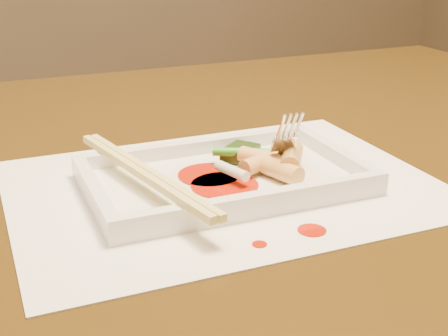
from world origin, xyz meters
name	(u,v)px	position (x,y,z in m)	size (l,w,h in m)	color
table	(165,250)	(0.00, 0.00, 0.65)	(1.40, 0.90, 0.75)	black
placemat	(224,186)	(0.04, -0.08, 0.75)	(0.40, 0.30, 0.00)	white
sauce_splatter_a	(312,230)	(0.07, -0.19, 0.75)	(0.02, 0.02, 0.00)	#B31805
sauce_splatter_b	(259,244)	(0.02, -0.20, 0.75)	(0.01, 0.01, 0.00)	#B31805
plate_base	(224,182)	(0.04, -0.08, 0.76)	(0.26, 0.16, 0.01)	white
plate_rim_far	(197,147)	(0.04, 0.00, 0.77)	(0.26, 0.01, 0.01)	white
plate_rim_near	(258,201)	(0.04, -0.15, 0.77)	(0.26, 0.01, 0.01)	white
plate_rim_left	(94,191)	(-0.09, -0.08, 0.77)	(0.01, 0.14, 0.01)	white
plate_rim_right	(336,154)	(0.16, -0.08, 0.77)	(0.01, 0.14, 0.01)	white
veg_piece	(240,152)	(0.07, -0.04, 0.77)	(0.04, 0.03, 0.01)	black
scallion_white	(232,171)	(0.04, -0.09, 0.77)	(0.01, 0.01, 0.04)	#EAEACC
scallion_green	(255,153)	(0.08, -0.06, 0.77)	(0.01, 0.01, 0.09)	#288F17
chopstick_a	(140,173)	(-0.04, -0.08, 0.78)	(0.01, 0.24, 0.01)	#DFCF6F
chopstick_b	(149,172)	(-0.04, -0.08, 0.78)	(0.01, 0.24, 0.01)	#DFCF6F
fork	(283,91)	(0.11, -0.06, 0.83)	(0.09, 0.10, 0.14)	silver
sauce_blob_0	(225,185)	(0.03, -0.10, 0.76)	(0.06, 0.06, 0.00)	#B31805
sauce_blob_1	(209,175)	(0.03, -0.07, 0.76)	(0.06, 0.06, 0.00)	#B31805
rice_cake_0	(282,171)	(0.08, -0.11, 0.77)	(0.02, 0.02, 0.04)	#F3CB71
rice_cake_1	(261,162)	(0.08, -0.08, 0.77)	(0.02, 0.02, 0.05)	#F3CB71
rice_cake_2	(292,157)	(0.10, -0.09, 0.78)	(0.02, 0.02, 0.05)	#F3CB71
rice_cake_3	(263,159)	(0.08, -0.07, 0.77)	(0.02, 0.02, 0.05)	#F3CB71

